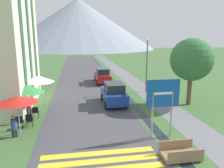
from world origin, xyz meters
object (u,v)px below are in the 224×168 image
(cafe_chair_near_left, at_px, (20,121))
(cafe_umbrella_front_red, at_px, (17,99))
(road_sign, at_px, (163,99))
(cafe_chair_middle, at_px, (35,111))
(cafe_umbrella_rear_white, at_px, (39,79))
(person_seated_far, at_px, (14,125))
(footbridge, at_px, (180,153))
(parked_car_near, at_px, (114,93))
(cafe_umbrella_middle_green, at_px, (28,89))
(parked_car_far, at_px, (102,75))
(cafe_chair_near_right, at_px, (29,119))
(tree_by_path, at_px, (192,60))
(streetlamp, at_px, (147,61))
(person_standing_terrace, at_px, (29,107))

(cafe_chair_near_left, bearing_deg, cafe_umbrella_front_red, -97.67)
(road_sign, xyz_separation_m, cafe_chair_middle, (-7.43, 4.10, -1.69))
(cafe_umbrella_rear_white, relative_size, person_seated_far, 1.96)
(cafe_chair_near_left, distance_m, person_seated_far, 1.09)
(footbridge, xyz_separation_m, cafe_umbrella_front_red, (-7.95, 3.95, 1.85))
(parked_car_near, relative_size, cafe_umbrella_middle_green, 1.70)
(footbridge, bearing_deg, parked_car_far, 94.72)
(cafe_umbrella_front_red, height_order, person_seated_far, cafe_umbrella_front_red)
(cafe_umbrella_rear_white, distance_m, person_seated_far, 5.79)
(cafe_chair_near_right, bearing_deg, cafe_umbrella_middle_green, 82.63)
(parked_car_near, bearing_deg, person_seated_far, -142.04)
(person_seated_far, bearing_deg, parked_car_near, 37.96)
(road_sign, relative_size, tree_by_path, 0.60)
(cafe_chair_near_left, xyz_separation_m, cafe_umbrella_front_red, (0.16, -0.70, 1.56))
(cafe_chair_near_right, relative_size, cafe_umbrella_middle_green, 0.37)
(footbridge, bearing_deg, person_seated_far, 156.26)
(cafe_umbrella_middle_green, bearing_deg, streetlamp, 27.98)
(road_sign, distance_m, person_seated_far, 8.36)
(person_seated_far, bearing_deg, cafe_umbrella_rear_white, 83.95)
(cafe_chair_near_left, relative_size, person_seated_far, 0.67)
(cafe_chair_middle, bearing_deg, cafe_chair_near_left, -92.25)
(streetlamp, relative_size, tree_by_path, 0.98)
(cafe_chair_near_left, bearing_deg, cafe_umbrella_middle_green, 65.22)
(parked_car_near, height_order, cafe_chair_near_right, parked_car_near)
(parked_car_far, bearing_deg, cafe_chair_near_right, -116.08)
(footbridge, distance_m, cafe_chair_near_left, 9.35)
(cafe_chair_middle, distance_m, streetlamp, 11.77)
(parked_car_near, bearing_deg, cafe_chair_near_right, -147.70)
(cafe_umbrella_rear_white, bearing_deg, cafe_umbrella_middle_green, -99.00)
(road_sign, xyz_separation_m, cafe_chair_near_left, (-8.07, 2.42, -1.69))
(person_standing_terrace, bearing_deg, road_sign, -24.39)
(cafe_chair_near_right, xyz_separation_m, cafe_chair_middle, (0.12, 1.43, 0.00))
(cafe_chair_middle, relative_size, streetlamp, 0.16)
(road_sign, height_order, cafe_chair_middle, road_sign)
(cafe_umbrella_front_red, bearing_deg, person_standing_terrace, 83.31)
(cafe_chair_near_left, height_order, streetlamp, streetlamp)
(person_seated_far, height_order, person_standing_terrace, person_standing_terrace)
(cafe_chair_near_left, height_order, cafe_umbrella_middle_green, cafe_umbrella_middle_green)
(cafe_umbrella_front_red, relative_size, person_standing_terrace, 1.25)
(parked_car_far, height_order, cafe_chair_near_right, parked_car_far)
(road_sign, bearing_deg, streetlamp, 76.43)
(person_standing_terrace, bearing_deg, cafe_umbrella_middle_green, 100.78)
(footbridge, distance_m, parked_car_far, 17.54)
(tree_by_path, bearing_deg, person_standing_terrace, -171.50)
(footbridge, relative_size, cafe_umbrella_front_red, 0.74)
(parked_car_near, relative_size, cafe_chair_middle, 4.60)
(cafe_chair_near_left, relative_size, person_standing_terrace, 0.46)
(footbridge, relative_size, cafe_chair_near_right, 2.00)
(road_sign, xyz_separation_m, cafe_umbrella_middle_green, (-7.90, 4.52, -0.18))
(cafe_chair_near_left, xyz_separation_m, cafe_umbrella_rear_white, (0.55, 4.48, 1.73))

